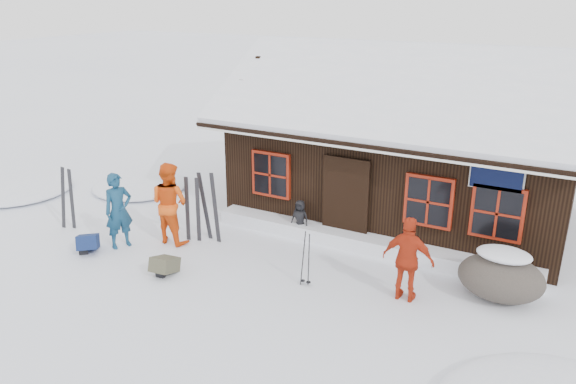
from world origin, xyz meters
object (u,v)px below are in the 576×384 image
skier_orange_left (170,203)px  backpack_olive (165,268)px  skier_crouched (300,218)px  boulder (501,276)px  backpack_blue (88,245)px  ski_poles (306,260)px  skier_orange_right (408,260)px  ski_pair_left (67,199)px  skier_teal (119,211)px

skier_orange_left → backpack_olive: size_ratio=3.46×
skier_crouched → skier_orange_left: bearing=-146.7°
skier_orange_left → boulder: 7.30m
boulder → backpack_blue: 8.82m
ski_poles → skier_orange_right: bearing=12.6°
ski_poles → backpack_olive: 2.98m
skier_orange_right → ski_poles: bearing=11.7°
boulder → backpack_blue: boulder is taller
skier_orange_left → ski_poles: size_ratio=1.62×
ski_pair_left → ski_poles: 6.46m
ski_pair_left → backpack_olive: size_ratio=2.93×
boulder → backpack_olive: bearing=-159.6°
ski_pair_left → backpack_blue: size_ratio=2.80×
skier_orange_left → boulder: bearing=-170.2°
ski_poles → skier_crouched: bearing=120.4°
skier_orange_right → backpack_blue: (-6.95, -1.42, -0.68)m
skier_teal → backpack_olive: (1.79, -0.59, -0.73)m
skier_orange_right → boulder: skier_orange_right is taller
skier_crouched → boulder: boulder is taller
skier_teal → skier_orange_left: size_ratio=0.91×
skier_orange_left → skier_orange_right: 5.66m
ski_pair_left → backpack_olive: bearing=-18.4°
skier_teal → ski_pair_left: bearing=109.1°
ski_pair_left → skier_teal: bearing=-11.8°
backpack_olive → ski_pair_left: bearing=161.9°
skier_teal → ski_pair_left: 1.89m
skier_orange_right → boulder: (1.56, 0.89, -0.37)m
boulder → backpack_olive: 6.69m
skier_crouched → backpack_blue: (-3.80, -3.08, -0.30)m
skier_teal → backpack_blue: (-0.45, -0.58, -0.72)m
skier_orange_left → ski_pair_left: 2.79m
skier_crouched → boulder: (4.71, -0.77, 0.02)m
boulder → backpack_olive: boulder is taller
boulder → skier_crouched: bearing=170.7°
skier_orange_right → ski_pair_left: skier_orange_right is taller
skier_teal → backpack_olive: size_ratio=3.17×
ski_pair_left → backpack_olive: 3.80m
skier_orange_right → skier_crouched: 3.58m
skier_orange_left → backpack_blue: size_ratio=3.31×
skier_teal → skier_orange_left: 1.15m
skier_orange_left → backpack_blue: 2.04m
skier_crouched → skier_orange_right: bearing=-28.8°
skier_crouched → backpack_olive: (-1.55, -3.09, -0.30)m
skier_orange_left → ski_pair_left: (-2.72, -0.62, -0.20)m
skier_crouched → ski_pair_left: size_ratio=0.56×
skier_teal → boulder: skier_teal is taller
skier_orange_left → ski_poles: bearing=176.7°
skier_orange_right → skier_crouched: (-3.15, 1.66, -0.38)m
skier_orange_left → backpack_olive: (0.96, -1.38, -0.81)m
skier_orange_right → ski_poles: skier_orange_right is taller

